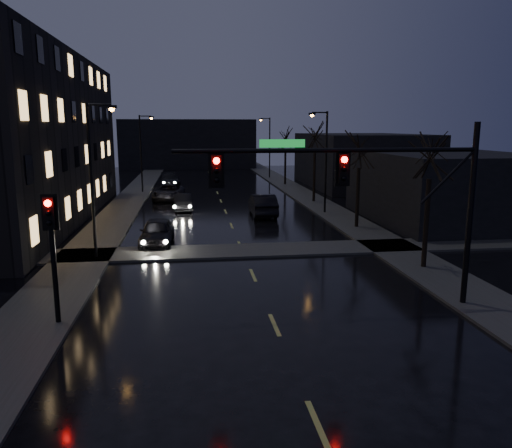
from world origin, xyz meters
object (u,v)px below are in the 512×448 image
object	(u,v)px
oncoming_car_a	(157,232)
oncoming_car_d	(170,180)
oncoming_car_b	(183,202)
oncoming_car_c	(169,192)
lead_car	(263,205)

from	to	relation	value
oncoming_car_a	oncoming_car_d	bearing A→B (deg)	93.55
oncoming_car_d	oncoming_car_b	bearing A→B (deg)	-91.90
oncoming_car_b	oncoming_car_c	distance (m)	6.14
lead_car	oncoming_car_c	bearing A→B (deg)	-50.20
oncoming_car_c	lead_car	distance (m)	12.06
oncoming_car_a	oncoming_car_d	distance (m)	29.84
oncoming_car_d	lead_car	bearing A→B (deg)	-76.72
oncoming_car_b	lead_car	bearing A→B (deg)	-32.24
oncoming_car_a	oncoming_car_c	xyz separation A→B (m)	(-0.03, 18.22, -0.00)
oncoming_car_a	oncoming_car_c	size ratio (longest dim) A/B	0.82
lead_car	oncoming_car_d	bearing A→B (deg)	-68.61
oncoming_car_c	oncoming_car_d	distance (m)	11.63
oncoming_car_a	oncoming_car_b	bearing A→B (deg)	86.67
lead_car	oncoming_car_a	bearing A→B (deg)	50.28
oncoming_car_b	lead_car	distance (m)	7.08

